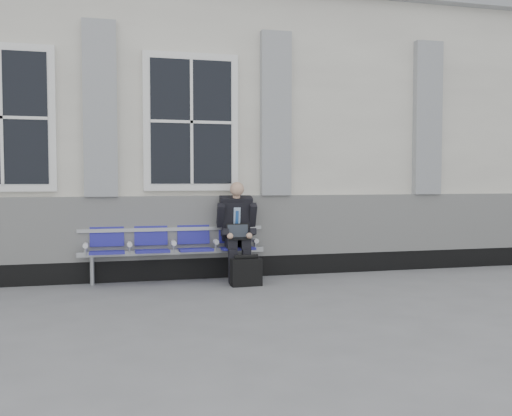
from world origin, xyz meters
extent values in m
plane|color=slate|center=(0.00, 0.00, 0.00)|extent=(70.00, 70.00, 0.00)
cube|color=silver|center=(0.00, 3.50, 2.10)|extent=(14.00, 4.00, 4.20)
cube|color=#929597|center=(0.00, 3.50, 4.32)|extent=(14.40, 4.40, 0.24)
cube|color=black|center=(0.00, 1.47, 0.15)|extent=(14.00, 0.10, 0.30)
cube|color=silver|center=(0.00, 1.46, 0.75)|extent=(14.00, 0.08, 0.90)
cube|color=#929597|center=(-0.90, 1.44, 2.40)|extent=(0.45, 0.14, 2.40)
cube|color=#929597|center=(1.60, 1.44, 2.40)|extent=(0.45, 0.14, 2.40)
cube|color=#929597|center=(4.10, 1.44, 2.40)|extent=(0.45, 0.14, 2.40)
cube|color=white|center=(-2.15, 1.46, 2.25)|extent=(1.35, 0.10, 1.95)
cube|color=black|center=(-2.15, 1.41, 2.25)|extent=(1.15, 0.02, 1.75)
cube|color=white|center=(0.35, 1.46, 2.25)|extent=(1.35, 0.10, 1.95)
cube|color=black|center=(0.35, 1.41, 2.25)|extent=(1.15, 0.02, 1.75)
cube|color=#9EA0A3|center=(0.07, 1.30, 0.42)|extent=(2.60, 0.07, 0.07)
cube|color=#9EA0A3|center=(0.07, 1.42, 0.73)|extent=(2.60, 0.05, 0.05)
cylinder|color=#9EA0A3|center=(-1.03, 1.30, 0.20)|extent=(0.06, 0.06, 0.39)
cylinder|color=#9EA0A3|center=(1.17, 1.30, 0.20)|extent=(0.06, 0.06, 0.39)
cube|color=navy|center=(-0.83, 1.22, 0.45)|extent=(0.46, 0.42, 0.07)
cube|color=navy|center=(-0.83, 1.43, 0.71)|extent=(0.46, 0.10, 0.40)
cube|color=navy|center=(-0.23, 1.22, 0.45)|extent=(0.46, 0.42, 0.07)
cube|color=navy|center=(-0.23, 1.43, 0.71)|extent=(0.46, 0.10, 0.40)
cube|color=navy|center=(0.37, 1.22, 0.45)|extent=(0.46, 0.42, 0.07)
cube|color=navy|center=(0.37, 1.43, 0.71)|extent=(0.46, 0.10, 0.40)
cube|color=navy|center=(0.97, 1.22, 0.45)|extent=(0.46, 0.42, 0.07)
cube|color=navy|center=(0.97, 1.43, 0.71)|extent=(0.46, 0.10, 0.40)
cylinder|color=white|center=(-1.11, 1.25, 0.55)|extent=(0.07, 0.12, 0.07)
cylinder|color=white|center=(-0.53, 1.25, 0.55)|extent=(0.07, 0.12, 0.07)
cylinder|color=white|center=(0.07, 1.25, 0.55)|extent=(0.07, 0.12, 0.07)
cylinder|color=white|center=(0.67, 1.25, 0.55)|extent=(0.07, 0.12, 0.07)
cylinder|color=white|center=(1.25, 1.25, 0.55)|extent=(0.07, 0.12, 0.07)
cube|color=black|center=(0.84, 0.87, 0.04)|extent=(0.12, 0.26, 0.09)
cube|color=black|center=(1.03, 0.85, 0.04)|extent=(0.12, 0.26, 0.09)
cube|color=black|center=(0.84, 0.93, 0.25)|extent=(0.12, 0.13, 0.47)
cube|color=black|center=(1.03, 0.91, 0.25)|extent=(0.12, 0.13, 0.47)
cube|color=black|center=(0.86, 1.14, 0.54)|extent=(0.17, 0.44, 0.13)
cube|color=black|center=(1.05, 1.12, 0.54)|extent=(0.17, 0.44, 0.13)
cube|color=black|center=(0.97, 1.32, 0.85)|extent=(0.43, 0.36, 0.60)
cube|color=#ABC4E1|center=(0.96, 1.20, 0.87)|extent=(0.10, 0.10, 0.34)
cube|color=#2354A5|center=(0.96, 1.20, 0.85)|extent=(0.05, 0.08, 0.28)
cube|color=black|center=(0.97, 1.29, 1.14)|extent=(0.47, 0.26, 0.14)
cylinder|color=tan|center=(0.96, 1.24, 1.20)|extent=(0.10, 0.10, 0.10)
sphere|color=tan|center=(0.96, 1.19, 1.30)|extent=(0.20, 0.20, 0.20)
cube|color=black|center=(0.73, 1.24, 0.93)|extent=(0.12, 0.28, 0.35)
cube|color=black|center=(1.19, 1.21, 0.93)|extent=(0.12, 0.28, 0.35)
cube|color=black|center=(0.76, 1.07, 0.70)|extent=(0.11, 0.30, 0.13)
cube|color=black|center=(1.14, 1.04, 0.70)|extent=(0.11, 0.30, 0.13)
sphere|color=tan|center=(0.80, 0.93, 0.66)|extent=(0.09, 0.09, 0.09)
sphere|color=tan|center=(1.07, 0.91, 0.66)|extent=(0.09, 0.09, 0.09)
cube|color=black|center=(0.94, 1.00, 0.61)|extent=(0.33, 0.24, 0.02)
cube|color=black|center=(0.95, 1.11, 0.71)|extent=(0.32, 0.11, 0.20)
cube|color=black|center=(0.95, 1.10, 0.71)|extent=(0.29, 0.09, 0.17)
cube|color=black|center=(0.99, 0.74, 0.18)|extent=(0.42, 0.19, 0.37)
cylinder|color=black|center=(0.99, 0.74, 0.39)|extent=(0.33, 0.08, 0.07)
camera|label=1|loc=(-0.76, -6.69, 1.45)|focal=40.00mm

